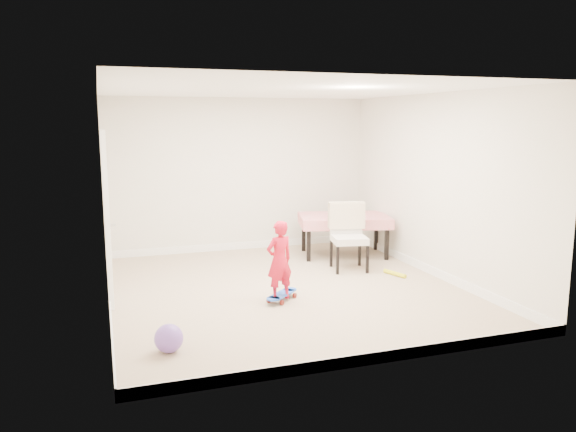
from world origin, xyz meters
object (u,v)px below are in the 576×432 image
object	(u,v)px
dining_table	(344,235)
skateboard	(282,297)
balloon	(169,338)
child	(279,263)
dining_chair	(349,237)

from	to	relation	value
dining_table	skateboard	bearing A→B (deg)	-117.38
skateboard	balloon	world-z (taller)	balloon
dining_table	child	world-z (taller)	child
dining_chair	skateboard	xyz separation A→B (m)	(-1.40, -1.07, -0.46)
skateboard	child	distance (m)	0.45
dining_chair	child	bearing A→B (deg)	-131.64
skateboard	balloon	xyz separation A→B (m)	(-1.53, -1.17, 0.10)
dining_chair	balloon	distance (m)	3.70
dining_table	skateboard	distance (m)	2.62
balloon	child	bearing A→B (deg)	37.21
dining_chair	balloon	bearing A→B (deg)	-131.79
child	balloon	size ratio (longest dim) A/B	3.52
child	balloon	xyz separation A→B (m)	(-1.48, -1.12, -0.35)
dining_chair	skateboard	world-z (taller)	dining_chair
dining_table	dining_chair	size ratio (longest dim) A/B	1.44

